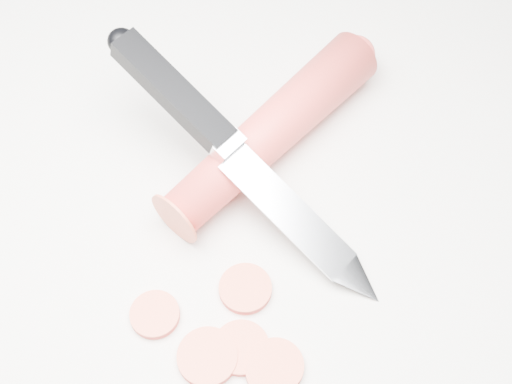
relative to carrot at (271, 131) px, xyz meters
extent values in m
plane|color=silver|center=(-0.06, -0.09, -0.02)|extent=(2.40, 2.40, 0.00)
cylinder|color=red|center=(0.00, 0.00, 0.00)|extent=(0.19, 0.16, 0.04)
cylinder|color=#E85537|center=(-0.07, -0.16, -0.02)|extent=(0.04, 0.04, 0.01)
cylinder|color=#E85537|center=(-0.10, -0.13, -0.02)|extent=(0.03, 0.03, 0.01)
cylinder|color=#E85537|center=(-0.03, -0.18, -0.02)|extent=(0.03, 0.03, 0.01)
cylinder|color=#E85537|center=(-0.04, -0.12, -0.02)|extent=(0.04, 0.04, 0.01)
cylinder|color=#E85537|center=(-0.05, -0.16, -0.02)|extent=(0.04, 0.04, 0.01)
cylinder|color=#E85537|center=(-0.03, -0.18, -0.02)|extent=(0.04, 0.04, 0.01)
camera|label=1|loc=(-0.06, -0.32, 0.45)|focal=50.00mm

